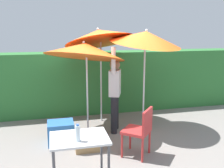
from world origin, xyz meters
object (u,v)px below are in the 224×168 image
object	(u,v)px
umbrella_orange	(146,38)
cooler_box	(61,132)
umbrella_yellow	(99,36)
chair_plastic	(140,129)
crate_cardboard	(88,141)
bottle_water	(78,133)
umbrella_rainbow	(85,50)
folding_table	(79,144)
person_vendor	(115,90)

from	to	relation	value
umbrella_orange	cooler_box	bearing A→B (deg)	-171.90
umbrella_yellow	chair_plastic	distance (m)	2.49
crate_cardboard	bottle_water	bearing A→B (deg)	-103.39
cooler_box	crate_cardboard	xyz separation A→B (m)	(0.48, -0.43, -0.04)
crate_cardboard	chair_plastic	bearing A→B (deg)	-27.04
umbrella_rainbow	bottle_water	size ratio (longest dim) A/B	9.14
umbrella_yellow	folding_table	bearing A→B (deg)	-106.78
umbrella_orange	crate_cardboard	world-z (taller)	umbrella_orange
umbrella_rainbow	person_vendor	distance (m)	1.07
crate_cardboard	cooler_box	bearing A→B (deg)	137.84
umbrella_yellow	umbrella_orange	bearing A→B (deg)	-41.93
bottle_water	cooler_box	bearing A→B (deg)	96.16
umbrella_orange	bottle_water	xyz separation A→B (m)	(-1.65, -1.93, -1.17)
umbrella_yellow	folding_table	xyz separation A→B (m)	(-0.77, -2.57, -1.40)
umbrella_rainbow	person_vendor	bearing A→B (deg)	-1.92
person_vendor	chair_plastic	world-z (taller)	person_vendor
chair_plastic	folding_table	size ratio (longest dim) A/B	1.11
umbrella_rainbow	umbrella_orange	bearing A→B (deg)	-4.99
umbrella_yellow	umbrella_rainbow	bearing A→B (deg)	-122.70
umbrella_yellow	crate_cardboard	xyz separation A→B (m)	(-0.51, -1.45, -1.89)
umbrella_orange	person_vendor	world-z (taller)	umbrella_orange
chair_plastic	person_vendor	bearing A→B (deg)	97.18
chair_plastic	crate_cardboard	bearing A→B (deg)	152.96
person_vendor	bottle_water	bearing A→B (deg)	-116.55
umbrella_rainbow	crate_cardboard	size ratio (longest dim) A/B	4.64
person_vendor	bottle_water	world-z (taller)	person_vendor
chair_plastic	bottle_water	xyz separation A→B (m)	(-1.17, -0.80, 0.37)
person_vendor	crate_cardboard	distance (m)	1.30
chair_plastic	umbrella_orange	bearing A→B (deg)	66.73
umbrella_orange	cooler_box	world-z (taller)	umbrella_orange
chair_plastic	cooler_box	xyz separation A→B (m)	(-1.35, 0.87, -0.29)
person_vendor	chair_plastic	xyz separation A→B (m)	(0.15, -1.23, -0.42)
umbrella_rainbow	bottle_water	world-z (taller)	umbrella_rainbow
umbrella_orange	umbrella_yellow	distance (m)	1.14
umbrella_rainbow	folding_table	xyz separation A→B (m)	(-0.36, -1.92, -1.13)
chair_plastic	bottle_water	distance (m)	1.46
chair_plastic	folding_table	bearing A→B (deg)	-149.40
folding_table	bottle_water	bearing A→B (deg)	-103.72
umbrella_rainbow	chair_plastic	bearing A→B (deg)	-58.02
umbrella_rainbow	umbrella_yellow	size ratio (longest dim) A/B	0.88
umbrella_rainbow	cooler_box	bearing A→B (deg)	-146.76
person_vendor	folding_table	distance (m)	2.15
bottle_water	chair_plastic	bearing A→B (deg)	34.39
umbrella_yellow	person_vendor	xyz separation A→B (m)	(0.21, -0.67, -1.14)
umbrella_rainbow	folding_table	size ratio (longest dim) A/B	2.74
folding_table	umbrella_orange	bearing A→B (deg)	48.07
chair_plastic	bottle_water	bearing A→B (deg)	-145.61
umbrella_yellow	person_vendor	size ratio (longest dim) A/B	1.33
person_vendor	crate_cardboard	world-z (taller)	person_vendor
umbrella_orange	cooler_box	distance (m)	2.61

